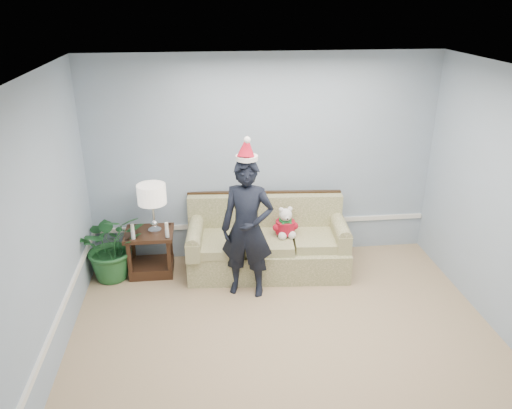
{
  "coord_description": "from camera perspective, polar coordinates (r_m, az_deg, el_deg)",
  "views": [
    {
      "loc": [
        -0.79,
        -3.6,
        3.33
      ],
      "look_at": [
        -0.2,
        1.55,
        1.13
      ],
      "focal_mm": 35.0,
      "sensor_mm": 36.0,
      "label": 1
    }
  ],
  "objects": [
    {
      "name": "sofa",
      "position": [
        6.47,
        1.31,
        -4.6
      ],
      "size": [
        2.08,
        1.02,
        0.94
      ],
      "rotation": [
        0.0,
        0.0,
        -0.08
      ],
      "color": "#5A6630",
      "rests_on": "room_shell"
    },
    {
      "name": "room_shell",
      "position": [
        4.19,
        5.2,
        -5.35
      ],
      "size": [
        4.54,
        5.04,
        2.74
      ],
      "color": "tan",
      "rests_on": "ground"
    },
    {
      "name": "teddy_bear",
      "position": [
        6.29,
        3.37,
        -2.39
      ],
      "size": [
        0.26,
        0.29,
        0.4
      ],
      "rotation": [
        0.0,
        0.0,
        0.09
      ],
      "color": "white",
      "rests_on": "sofa"
    },
    {
      "name": "candle_pair",
      "position": [
        6.19,
        -12.03,
        -3.01
      ],
      "size": [
        0.46,
        0.05,
        0.19
      ],
      "color": "silver",
      "rests_on": "side_table"
    },
    {
      "name": "table_lamp",
      "position": [
        6.19,
        -11.82,
        0.93
      ],
      "size": [
        0.35,
        0.35,
        0.62
      ],
      "color": "silver",
      "rests_on": "side_table"
    },
    {
      "name": "houseplant",
      "position": [
        6.45,
        -16.15,
        -4.49
      ],
      "size": [
        0.97,
        0.9,
        0.9
      ],
      "primitive_type": "imported",
      "rotation": [
        0.0,
        0.0,
        0.27
      ],
      "color": "#20592A",
      "rests_on": "room_shell"
    },
    {
      "name": "side_table",
      "position": [
        6.55,
        -11.89,
        -5.85
      ],
      "size": [
        0.6,
        0.51,
        0.58
      ],
      "rotation": [
        0.0,
        0.0,
        -0.0
      ],
      "color": "#382014",
      "rests_on": "room_shell"
    },
    {
      "name": "santa_hat",
      "position": [
        5.4,
        -1.09,
        6.4
      ],
      "size": [
        0.31,
        0.33,
        0.29
      ],
      "rotation": [
        0.0,
        0.0,
        -0.33
      ],
      "color": "white",
      "rests_on": "man"
    },
    {
      "name": "wainscot_trim",
      "position": [
        5.59,
        -9.62,
        -8.36
      ],
      "size": [
        4.49,
        4.99,
        0.06
      ],
      "color": "white",
      "rests_on": "room_shell"
    },
    {
      "name": "man",
      "position": [
        5.73,
        -1.0,
        -2.79
      ],
      "size": [
        0.7,
        0.56,
        1.68
      ],
      "primitive_type": "imported",
      "rotation": [
        0.0,
        0.0,
        -0.28
      ],
      "color": "black",
      "rests_on": "room_shell"
    }
  ]
}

